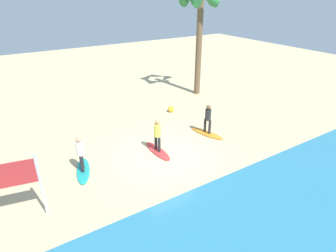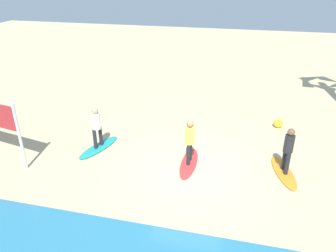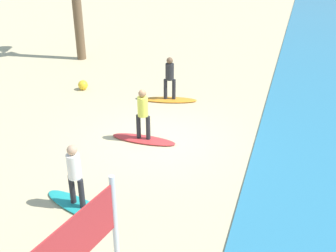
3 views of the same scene
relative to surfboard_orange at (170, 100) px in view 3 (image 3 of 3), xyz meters
The scene contains 8 objects.
ground_plane 3.18m from the surfboard_orange, 10.41° to the left, with size 60.00×60.00×0.00m, color #CCB789.
surfboard_orange is the anchor object (origin of this frame).
surfer_orange 0.99m from the surfboard_orange, 90.00° to the right, with size 0.32×0.45×1.64m.
surfboard_red 3.31m from the surfboard_orange, ahead, with size 2.10×0.56×0.09m, color red.
surfer_red 3.45m from the surfboard_orange, ahead, with size 0.32×0.46×1.64m.
surfboard_teal 6.97m from the surfboard_orange, ahead, with size 2.10×0.56×0.09m, color teal.
surfer_teal 7.04m from the surfboard_orange, ahead, with size 0.32×0.45×1.64m.
beach_ball 3.73m from the surfboard_orange, 90.33° to the right, with size 0.40×0.40×0.40m, color yellow.
Camera 3 is at (10.96, 3.91, 6.33)m, focal length 44.53 mm.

